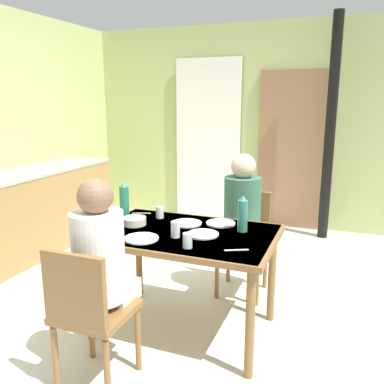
% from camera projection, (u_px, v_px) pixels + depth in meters
% --- Properties ---
extents(ground_plane, '(7.07, 7.07, 0.00)m').
position_uv_depth(ground_plane, '(148.00, 311.00, 3.19)').
color(ground_plane, silver).
extents(wall_back, '(4.40, 0.10, 2.59)m').
position_uv_depth(wall_back, '(240.00, 126.00, 5.37)').
color(wall_back, '#ABB96F').
rests_on(wall_back, ground_plane).
extents(door_wooden, '(0.80, 0.05, 2.00)m').
position_uv_depth(door_wooden, '(290.00, 151.00, 5.12)').
color(door_wooden, '#8A6244').
rests_on(door_wooden, ground_plane).
extents(stove_pipe_column, '(0.12, 0.12, 2.59)m').
position_uv_depth(stove_pipe_column, '(330.00, 130.00, 4.64)').
color(stove_pipe_column, black).
rests_on(stove_pipe_column, ground_plane).
extents(curtain_panel, '(0.90, 0.03, 2.18)m').
position_uv_depth(curtain_panel, '(208.00, 141.00, 5.47)').
color(curtain_panel, white).
rests_on(curtain_panel, ground_plane).
extents(kitchen_counter, '(0.61, 2.59, 0.91)m').
position_uv_depth(kitchen_counter, '(19.00, 216.00, 4.19)').
color(kitchen_counter, olive).
rests_on(kitchen_counter, ground_plane).
extents(dining_table, '(1.26, 0.84, 0.75)m').
position_uv_depth(dining_table, '(184.00, 243.00, 2.81)').
color(dining_table, brown).
rests_on(dining_table, ground_plane).
extents(chair_near_diner, '(0.40, 0.40, 0.87)m').
position_uv_depth(chair_near_diner, '(88.00, 310.00, 2.23)').
color(chair_near_diner, brown).
rests_on(chair_near_diner, ground_plane).
extents(chair_far_diner, '(0.40, 0.40, 0.87)m').
position_uv_depth(chair_far_diner, '(245.00, 235.00, 3.46)').
color(chair_far_diner, brown).
rests_on(chair_far_diner, ground_plane).
extents(person_near_diner, '(0.30, 0.37, 0.77)m').
position_uv_depth(person_near_diner, '(100.00, 253.00, 2.29)').
color(person_near_diner, silver).
rests_on(person_near_diner, ground_plane).
extents(person_far_diner, '(0.30, 0.37, 0.77)m').
position_uv_depth(person_far_diner, '(242.00, 207.00, 3.27)').
color(person_far_diner, '#3F5F52').
rests_on(person_far_diner, ground_plane).
extents(water_bottle_green_near, '(0.07, 0.07, 0.26)m').
position_uv_depth(water_bottle_green_near, '(243.00, 215.00, 2.77)').
color(water_bottle_green_near, '#338572').
rests_on(water_bottle_green_near, dining_table).
extents(water_bottle_green_far, '(0.07, 0.07, 0.28)m').
position_uv_depth(water_bottle_green_far, '(124.00, 201.00, 3.08)').
color(water_bottle_green_far, '#227853').
rests_on(water_bottle_green_far, dining_table).
extents(serving_bowl_center, '(0.17, 0.17, 0.05)m').
position_uv_depth(serving_bowl_center, '(134.00, 221.00, 2.94)').
color(serving_bowl_center, beige).
rests_on(serving_bowl_center, dining_table).
extents(dinner_plate_near_left, '(0.21, 0.21, 0.01)m').
position_uv_depth(dinner_plate_near_left, '(203.00, 234.00, 2.72)').
color(dinner_plate_near_left, white).
rests_on(dinner_plate_near_left, dining_table).
extents(dinner_plate_near_right, '(0.22, 0.22, 0.01)m').
position_uv_depth(dinner_plate_near_right, '(187.00, 223.00, 2.96)').
color(dinner_plate_near_right, silver).
rests_on(dinner_plate_near_right, dining_table).
extents(dinner_plate_far_center, '(0.21, 0.21, 0.01)m').
position_uv_depth(dinner_plate_far_center, '(221.00, 223.00, 2.96)').
color(dinner_plate_far_center, white).
rests_on(dinner_plate_far_center, dining_table).
extents(dinner_plate_far_side, '(0.23, 0.23, 0.01)m').
position_uv_depth(dinner_plate_far_side, '(141.00, 238.00, 2.63)').
color(dinner_plate_far_side, white).
rests_on(dinner_plate_far_side, dining_table).
extents(drinking_glass_by_near_diner, '(0.06, 0.06, 0.09)m').
position_uv_depth(drinking_glass_by_near_diner, '(188.00, 241.00, 2.47)').
color(drinking_glass_by_near_diner, silver).
rests_on(drinking_glass_by_near_diner, dining_table).
extents(drinking_glass_by_far_diner, '(0.06, 0.06, 0.11)m').
position_uv_depth(drinking_glass_by_far_diner, '(175.00, 229.00, 2.66)').
color(drinking_glass_by_far_diner, silver).
rests_on(drinking_glass_by_far_diner, dining_table).
extents(drinking_glass_spare_center, '(0.06, 0.06, 0.09)m').
position_uv_depth(drinking_glass_spare_center, '(160.00, 212.00, 3.10)').
color(drinking_glass_spare_center, silver).
rests_on(drinking_glass_spare_center, dining_table).
extents(cutlery_knife_near, '(0.14, 0.08, 0.00)m').
position_uv_depth(cutlery_knife_near, '(237.00, 250.00, 2.44)').
color(cutlery_knife_near, silver).
rests_on(cutlery_knife_near, dining_table).
extents(cutlery_fork_near, '(0.15, 0.07, 0.00)m').
position_uv_depth(cutlery_fork_near, '(141.00, 213.00, 3.23)').
color(cutlery_fork_near, silver).
rests_on(cutlery_fork_near, dining_table).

